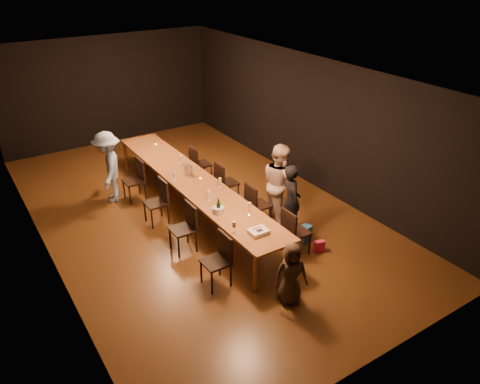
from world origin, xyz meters
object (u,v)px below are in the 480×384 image
chair_right_1 (258,204)px  chair_left_3 (133,181)px  child (291,274)px  plate_stack (218,210)px  chair_right_2 (227,182)px  woman_tan (280,183)px  chair_right_3 (201,164)px  woman_birthday (291,201)px  ice_bucket (188,170)px  chair_left_1 (182,229)px  chair_right_0 (296,231)px  champagne_bottle (219,205)px  man_blue (109,167)px  table (192,182)px  birthday_cake (259,232)px  chair_left_0 (216,261)px  chair_left_2 (156,202)px

chair_right_1 → chair_left_3: size_ratio=1.00×
child → plate_stack: 1.95m
chair_right_2 → woman_tan: (0.48, -1.25, 0.37)m
chair_right_3 → chair_left_3: bearing=-90.0°
chair_right_1 → woman_birthday: (0.30, -0.65, 0.28)m
ice_bucket → chair_right_2: bearing=-19.9°
chair_left_1 → ice_bucket: bearing=-31.4°
chair_right_0 → child: child is taller
chair_right_1 → champagne_bottle: champagne_bottle is taller
chair_right_0 → man_blue: bearing=-151.0°
chair_left_3 → champagne_bottle: bearing=-167.1°
child → ice_bucket: 3.71m
table → chair_right_0: bearing=-70.5°
woman_birthday → plate_stack: 1.45m
birthday_cake → chair_right_1: bearing=56.0°
chair_left_3 → ice_bucket: (0.91, -0.91, 0.39)m
chair_right_1 → woman_birthday: 0.77m
chair_right_2 → man_blue: man_blue is taller
chair_left_0 → chair_left_1: same height
table → chair_left_1: (-0.85, -1.20, -0.24)m
woman_tan → champagne_bottle: size_ratio=5.26×
chair_right_0 → chair_left_1: size_ratio=1.00×
woman_birthday → ice_bucket: 2.40m
chair_left_1 → plate_stack: size_ratio=4.41×
chair_right_2 → table: bearing=-90.0°
chair_right_2 → champagne_bottle: (-1.09, -1.49, 0.44)m
chair_left_0 → birthday_cake: size_ratio=2.88×
child → chair_right_3: bearing=100.5°
child → chair_right_1: bearing=89.1°
chair_left_0 → chair_left_3: size_ratio=1.00×
champagne_bottle → ice_bucket: 1.80m
chair_right_0 → chair_right_3: bearing=180.0°
chair_left_3 → child: size_ratio=0.87×
chair_right_3 → plate_stack: size_ratio=4.41×
chair_right_1 → child: 2.39m
chair_right_2 → chair_right_3: 1.20m
chair_right_1 → child: bearing=-22.8°
table → child: bearing=-91.3°
table → chair_left_1: 1.49m
chair_right_1 → chair_right_3: bearing=180.0°
chair_right_1 → chair_left_3: bearing=-144.7°
chair_left_3 → woman_tan: woman_tan is taller
ice_bucket → chair_right_3: bearing=49.1°
chair_right_1 → chair_right_0: bearing=-0.0°
man_blue → birthday_cake: bearing=40.7°
chair_right_1 → chair_right_2: size_ratio=1.00×
woman_birthday → man_blue: 4.10m
ice_bucket → chair_left_2: bearing=-162.5°
table → chair_right_0: (0.85, -2.40, -0.24)m
chair_right_0 → chair_right_2: same height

